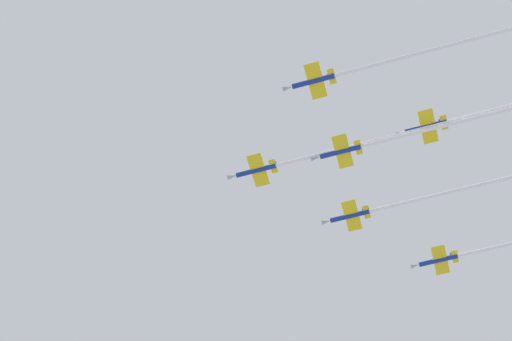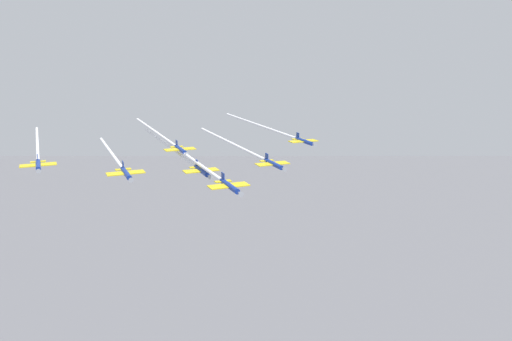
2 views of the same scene
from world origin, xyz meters
name	(u,v)px [view 1 (image 1 of 2)]	position (x,y,z in m)	size (l,w,h in m)	color
jet_lead	(330,152)	(-1.98, -25.10, 175.88)	(57.99, 28.34, 2.56)	navy
jet_port_inner	(406,57)	(-29.78, -17.23, 175.19)	(64.56, 31.36, 2.56)	navy
jet_starboard_inner	(410,201)	(-8.51, -48.73, 176.22)	(51.87, 25.53, 2.56)	navy
jet_port_outer	(445,125)	(-26.91, -36.55, 174.67)	(71.71, 34.65, 2.56)	navy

